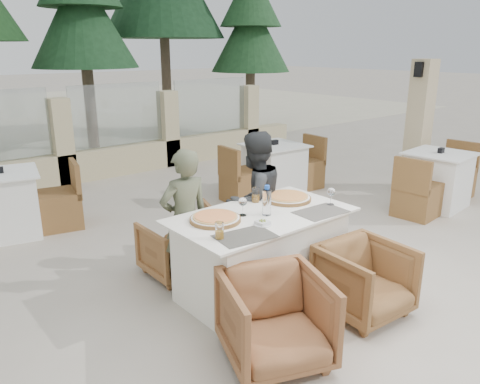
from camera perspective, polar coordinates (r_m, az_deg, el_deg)
ground at (r=4.35m, az=2.43°, el=-12.57°), size 80.00×80.00×0.00m
perimeter_wall_far at (r=8.12m, az=-20.95°, el=6.43°), size 10.00×0.34×1.60m
lantern_pillar at (r=7.82m, az=20.96°, el=7.56°), size 0.34×0.34×2.00m
pine_centre at (r=10.78m, az=-18.57°, el=18.17°), size 2.20×2.20×5.00m
pine_far_right at (r=12.29m, az=1.29°, el=17.62°), size 1.98×1.98×4.50m
dining_table at (r=4.23m, az=2.62°, el=-7.61°), size 1.60×0.90×0.77m
placemat_near_left at (r=3.61m, az=0.62°, el=-5.40°), size 0.49×0.36×0.00m
placemat_near_right at (r=4.19m, az=9.82°, el=-2.40°), size 0.47×0.33×0.00m
pizza_left at (r=3.91m, az=-3.03°, el=-3.18°), size 0.50×0.50×0.06m
pizza_right at (r=4.47m, az=5.81°, el=-0.61°), size 0.56×0.56×0.06m
water_bottle at (r=4.02m, az=3.29°, el=-1.02°), size 0.09×0.09×0.27m
wine_glass_centre at (r=4.01m, az=0.33°, el=-1.65°), size 0.08×0.08×0.18m
wine_glass_corner at (r=4.37m, az=11.04°, el=-0.40°), size 0.10×0.10×0.18m
beer_glass_left at (r=3.54m, az=-2.53°, el=-4.73°), size 0.08×0.08×0.13m
beer_glass_right at (r=4.37m, az=1.92°, el=-0.35°), size 0.08×0.08×0.14m
olive_dish at (r=3.83m, az=2.77°, el=-3.72°), size 0.14×0.14×0.04m
armchair_far_left at (r=4.67m, az=-7.87°, el=-6.76°), size 0.59×0.60×0.55m
armchair_far_right at (r=5.08m, az=-0.38°, el=-4.32°), size 0.81×0.82×0.59m
armchair_near_left at (r=3.42m, az=4.34°, el=-15.24°), size 0.91×0.93×0.66m
armchair_near_right at (r=4.10m, az=14.95°, el=-10.33°), size 0.70×0.72×0.61m
diner_left at (r=4.26m, az=-6.72°, el=-3.49°), size 0.51×0.36×1.33m
diner_right at (r=4.66m, az=1.76°, el=-1.09°), size 0.70×0.56×1.39m
bg_table_a at (r=6.18m, az=-26.82°, el=-1.38°), size 1.78×1.16×0.77m
bg_table_b at (r=7.13m, az=4.19°, el=2.76°), size 1.70×0.94×0.77m
bg_table_c at (r=7.12m, az=22.92°, el=1.39°), size 1.71×0.97×0.77m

